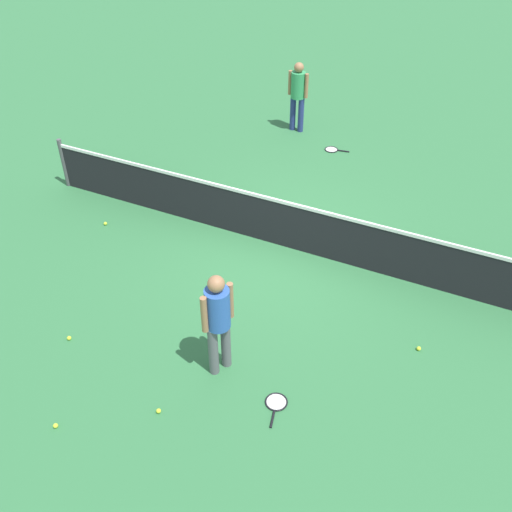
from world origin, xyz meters
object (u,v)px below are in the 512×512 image
tennis_ball_stray_right (69,338)px  tennis_ball_near_player (159,411)px  player_near_side (218,317)px  tennis_racket_far_player (333,150)px  tennis_racket_near_player (276,403)px  tennis_ball_stray_left (105,224)px  player_far_side (298,91)px  tennis_ball_midcourt (56,426)px  tennis_ball_by_net (419,349)px

tennis_ball_stray_right → tennis_ball_near_player: bearing=-15.5°
player_near_side → tennis_racket_far_player: (-0.81, 7.03, -1.00)m
tennis_racket_near_player → tennis_ball_stray_left: bearing=152.4°
tennis_ball_near_player → player_far_side: bearing=100.6°
tennis_racket_near_player → tennis_ball_midcourt: size_ratio=9.19×
tennis_racket_far_player → tennis_racket_near_player: bearing=-76.2°
tennis_ball_midcourt → tennis_ball_stray_left: 4.63m
player_near_side → tennis_ball_near_player: 1.48m
tennis_ball_by_net → tennis_ball_midcourt: (-3.95, -3.40, 0.00)m
tennis_ball_midcourt → tennis_ball_stray_left: size_ratio=1.00×
tennis_ball_by_net → tennis_ball_stray_left: same height
player_far_side → tennis_ball_stray_right: player_far_side is taller
player_near_side → player_far_side: bearing=104.6°
tennis_ball_near_player → tennis_ball_stray_left: 4.68m
player_near_side → tennis_ball_midcourt: 2.53m
tennis_racket_far_player → tennis_ball_stray_right: size_ratio=9.10×
player_far_side → tennis_ball_near_player: 8.90m
tennis_racket_near_player → tennis_ball_near_player: (-1.36, -0.80, 0.02)m
tennis_racket_near_player → tennis_ball_near_player: size_ratio=9.19×
tennis_ball_stray_left → tennis_ball_stray_right: 3.05m
tennis_racket_far_player → tennis_ball_stray_left: tennis_ball_stray_left is taller
player_far_side → tennis_ball_midcourt: 9.54m
tennis_ball_by_net → tennis_ball_stray_right: 5.26m
tennis_racket_near_player → tennis_ball_by_net: 2.37m
tennis_ball_by_net → tennis_ball_stray_right: same height
player_near_side → tennis_ball_stray_right: size_ratio=25.76×
tennis_racket_near_player → tennis_ball_by_net: bearing=50.3°
player_near_side → tennis_racket_near_player: bearing=-14.1°
player_far_side → tennis_ball_by_net: bearing=-53.6°
tennis_ball_by_net → player_far_side: bearing=126.4°
tennis_ball_by_net → tennis_ball_stray_left: bearing=174.1°
tennis_racket_far_player → tennis_ball_stray_left: 5.63m
tennis_racket_near_player → tennis_ball_by_net: size_ratio=9.19×
tennis_racket_far_player → tennis_ball_stray_right: 7.69m
tennis_racket_far_player → tennis_ball_stray_right: tennis_ball_stray_right is taller
player_far_side → tennis_racket_near_player: (2.98, -7.90, -1.00)m
player_near_side → player_far_side: 7.90m
tennis_racket_near_player → tennis_racket_far_player: (-1.79, 7.28, 0.00)m
tennis_ball_stray_left → tennis_racket_far_player: bearing=58.9°
tennis_racket_far_player → tennis_ball_by_net: bearing=-58.8°
player_far_side → tennis_racket_near_player: size_ratio=2.80×
player_near_side → tennis_ball_by_net: 3.11m
player_near_side → tennis_ball_midcourt: bearing=-128.5°
tennis_ball_by_net → tennis_racket_near_player: bearing=-129.7°
tennis_racket_far_player → tennis_ball_by_net: tennis_ball_by_net is taller
tennis_ball_stray_right → tennis_ball_midcourt: bearing=-56.3°
tennis_racket_near_player → tennis_ball_midcourt: 2.90m
player_near_side → tennis_ball_midcourt: size_ratio=25.76×
player_far_side → tennis_ball_stray_left: (-1.73, -5.44, -0.98)m
player_far_side → tennis_ball_midcourt: bearing=-86.7°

